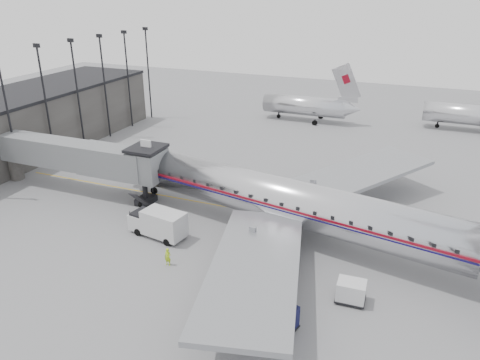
# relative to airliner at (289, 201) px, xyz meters

# --- Properties ---
(ground) EXTENTS (160.00, 160.00, 0.00)m
(ground) POSITION_rel_airliner_xyz_m (-6.84, -2.84, -3.43)
(ground) COLOR slate
(ground) RESTS_ON ground
(terminal) EXTENTS (12.00, 46.00, 8.00)m
(terminal) POSITION_rel_airliner_xyz_m (-40.84, 7.16, 0.57)
(terminal) COLOR #383633
(terminal) RESTS_ON ground
(apron_line) EXTENTS (60.00, 0.15, 0.01)m
(apron_line) POSITION_rel_airliner_xyz_m (-3.84, 3.16, -3.42)
(apron_line) COLOR gold
(apron_line) RESTS_ON ground
(jet_bridge) EXTENTS (21.00, 6.20, 7.10)m
(jet_bridge) POSITION_rel_airliner_xyz_m (-23.51, 0.83, 0.75)
(jet_bridge) COLOR #5D6062
(jet_bridge) RESTS_ON ground
(floodlight_masts) EXTENTS (0.90, 42.25, 15.25)m
(floodlight_masts) POSITION_rel_airliner_xyz_m (-34.34, 10.16, 4.94)
(floodlight_masts) COLOR black
(floodlight_masts) RESTS_ON ground
(distant_aircraft_near) EXTENTS (16.39, 3.20, 10.26)m
(distant_aircraft_near) POSITION_rel_airliner_xyz_m (-8.64, 39.16, -0.69)
(distant_aircraft_near) COLOR silver
(distant_aircraft_near) RESTS_ON ground
(distant_aircraft_mid) EXTENTS (16.39, 3.20, 10.26)m
(distant_aircraft_mid) POSITION_rel_airliner_xyz_m (17.36, 43.16, -0.69)
(distant_aircraft_mid) COLOR silver
(distant_aircraft_mid) RESTS_ON ground
(airliner) EXTENTS (42.73, 39.24, 13.63)m
(airliner) POSITION_rel_airliner_xyz_m (0.00, 0.00, 0.00)
(airliner) COLOR silver
(airliner) RESTS_ON ground
(service_van) EXTENTS (5.91, 3.04, 2.65)m
(service_van) POSITION_rel_airliner_xyz_m (-11.18, -4.83, -2.03)
(service_van) COLOR #BBBCBE
(service_van) RESTS_ON ground
(baggage_cart_navy) EXTENTS (2.78, 2.41, 1.85)m
(baggage_cart_navy) POSITION_rel_airliner_xyz_m (3.21, -12.84, -2.44)
(baggage_cart_navy) COLOR #0D0E34
(baggage_cart_navy) RESTS_ON ground
(baggage_cart_white) EXTENTS (2.24, 1.75, 1.71)m
(baggage_cart_white) POSITION_rel_airliner_xyz_m (7.27, -8.01, -2.52)
(baggage_cart_white) COLOR silver
(baggage_cart_white) RESTS_ON ground
(ramp_worker) EXTENTS (0.58, 0.39, 1.57)m
(ramp_worker) POSITION_rel_airliner_xyz_m (-7.85, -8.84, -2.64)
(ramp_worker) COLOR #A5CD18
(ramp_worker) RESTS_ON ground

